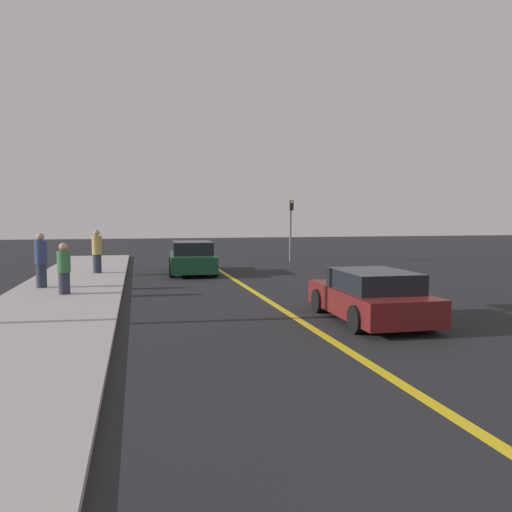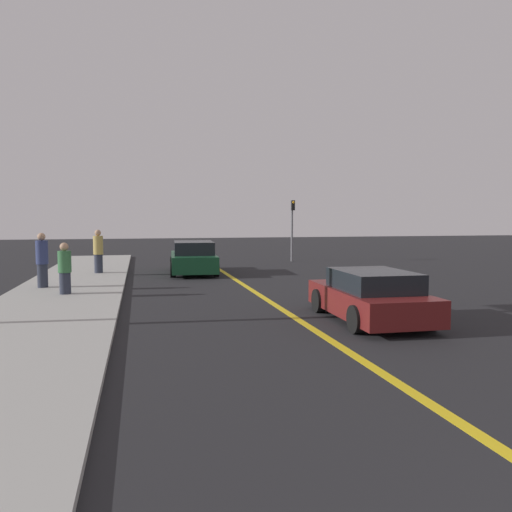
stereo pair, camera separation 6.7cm
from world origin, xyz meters
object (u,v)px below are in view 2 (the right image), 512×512
at_px(traffic_light, 292,223).
at_px(pedestrian_mid_group, 42,260).
at_px(pedestrian_near_curb, 65,269).
at_px(car_near_right_lane, 370,296).
at_px(pedestrian_far_standing, 98,251).
at_px(car_ahead_center, 193,258).

bearing_deg(traffic_light, pedestrian_mid_group, -141.95).
distance_m(pedestrian_near_curb, pedestrian_mid_group, 1.94).
relative_size(car_near_right_lane, traffic_light, 1.16).
height_order(pedestrian_near_curb, traffic_light, traffic_light).
bearing_deg(pedestrian_far_standing, pedestrian_mid_group, -109.13).
distance_m(car_near_right_lane, pedestrian_far_standing, 13.17).
xyz_separation_m(car_near_right_lane, pedestrian_mid_group, (-8.42, 6.97, 0.44)).
distance_m(car_ahead_center, pedestrian_near_curb, 7.37).
height_order(car_near_right_lane, pedestrian_mid_group, pedestrian_mid_group).
bearing_deg(traffic_light, car_near_right_lane, -100.79).
bearing_deg(car_ahead_center, car_near_right_lane, -71.66).
bearing_deg(pedestrian_far_standing, traffic_light, 25.46).
bearing_deg(car_ahead_center, pedestrian_mid_group, -139.34).
bearing_deg(pedestrian_mid_group, pedestrian_far_standing, 70.87).
distance_m(pedestrian_near_curb, pedestrian_far_standing, 5.92).
relative_size(pedestrian_near_curb, pedestrian_far_standing, 0.86).
height_order(car_ahead_center, pedestrian_far_standing, pedestrian_far_standing).
bearing_deg(pedestrian_far_standing, pedestrian_near_curb, -95.07).
relative_size(car_near_right_lane, pedestrian_near_curb, 2.52).
height_order(car_ahead_center, traffic_light, traffic_light).
bearing_deg(traffic_light, car_ahead_center, -141.32).
bearing_deg(car_near_right_lane, pedestrian_mid_group, 141.86).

